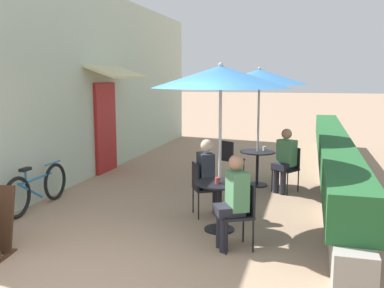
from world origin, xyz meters
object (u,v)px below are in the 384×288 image
Objects in this scene: patio_table_mid at (257,162)px; cafe_chair_mid_right at (230,157)px; cafe_chair_near_right at (241,210)px; coffee_cup_mid at (264,149)px; patio_umbrella_mid at (259,77)px; patio_table_near at (219,197)px; patio_umbrella_near at (221,77)px; cafe_chair_mid_left at (288,166)px; bicycle_leaning at (37,188)px; cafe_chair_near_left at (202,185)px; seated_patron_mid_left at (285,158)px; seated_patron_near_left at (209,174)px; seated_patron_near_right at (233,198)px; coffee_cup_near at (217,180)px.

cafe_chair_mid_right is (-0.63, 0.31, 0.01)m from patio_table_mid.
cafe_chair_near_right reaches higher than coffee_cup_mid.
patio_table_mid is 1.72m from patio_umbrella_mid.
patio_umbrella_near is (0.00, -0.00, 1.72)m from patio_table_near.
patio_table_mid is (0.22, 2.79, 0.00)m from patio_table_near.
bicycle_leaning is at bearing 61.58° from cafe_chair_mid_left.
patio_umbrella_near and patio_umbrella_mid have the same top height.
cafe_chair_near_left is (-0.41, 0.58, 0.01)m from patio_table_near.
patio_umbrella_near is 2.94m from seated_patron_mid_left.
seated_patron_near_right is (0.62, -1.26, 0.00)m from seated_patron_near_left.
patio_table_mid is (0.22, 2.79, -1.72)m from patio_umbrella_near.
seated_patron_mid_left is 13.89× the size of coffee_cup_mid.
seated_patron_mid_left is 1.44× the size of cafe_chair_mid_right.
patio_umbrella_near is 1.46m from coffee_cup_near.
seated_patron_near_left is at bearing 116.09° from patio_table_near.
patio_table_mid is at bearing 85.34° from coffee_cup_near.
cafe_chair_near_left is at bearing -57.33° from cafe_chair_mid_right.
coffee_cup_mid reaches higher than patio_table_near.
coffee_cup_near is at bearing 1.79° from cafe_chair_near_left.
seated_patron_near_right is 0.64m from coffee_cup_near.
patio_table_near is 0.70m from cafe_chair_near_left.
patio_table_near is 1.00× the size of patio_table_mid.
seated_patron_mid_left is at bearing -38.05° from seated_patron_near_right.
cafe_chair_mid_left is (0.44, 3.05, 0.00)m from cafe_chair_near_right.
seated_patron_near_right is at bearing -63.91° from patio_table_near.
cafe_chair_near_right is at bearing -44.93° from cafe_chair_mid_right.
seated_patron_near_right reaches higher than cafe_chair_mid_right.
coffee_cup_near is (-0.33, 0.55, 0.08)m from seated_patron_near_right.
patio_table_mid is at bearing 137.33° from seated_patron_near_left.
cafe_chair_mid_left is 0.70m from coffee_cup_mid.
cafe_chair_near_right is 0.20m from seated_patron_near_right.
cafe_chair_mid_right is at bearing 6.23° from cafe_chair_mid_left.
coffee_cup_near reaches higher than patio_table_mid.
coffee_cup_near is at bearing -94.66° from patio_umbrella_mid.
seated_patron_near_left is at bearing -106.10° from coffee_cup_mid.
coffee_cup_mid is (0.13, 0.10, 0.26)m from patio_table_mid.
seated_patron_near_right is at bearing -63.91° from patio_umbrella_near.
coffee_cup_mid is at bearing -27.92° from cafe_chair_near_right.
cafe_chair_near_left is 1.21× the size of patio_table_mid.
cafe_chair_near_left reaches higher than patio_table_mid.
seated_patron_near_left is 2.48m from cafe_chair_mid_right.
seated_patron_near_left is 2.96m from bicycle_leaning.
seated_patron_near_left is at bearing 7.08° from bicycle_leaning.
patio_umbrella_near is 3.56m from cafe_chair_mid_right.
seated_patron_mid_left reaches higher than bicycle_leaning.
seated_patron_mid_left is (0.57, -0.41, 0.18)m from patio_table_mid.
coffee_cup_near is (-0.42, 0.50, 0.25)m from cafe_chair_near_right.
patio_table_near is at bearing -49.90° from cafe_chair_mid_right.
coffee_cup_near is at bearing 104.33° from seated_patron_mid_left.
cafe_chair_near_left is 9.67× the size of coffee_cup_mid.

